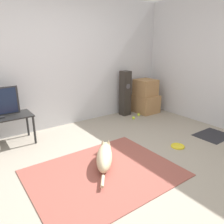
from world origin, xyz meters
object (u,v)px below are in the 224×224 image
(cardboard_box_lower, at_px, (146,104))
(tennis_ball_near_speaker, at_px, (134,118))
(cardboard_box_upper, at_px, (146,87))
(floor_speaker, at_px, (125,93))
(dog, at_px, (105,156))
(frisbee, at_px, (178,146))
(tennis_ball_by_boxes, at_px, (139,115))

(cardboard_box_lower, bearing_deg, tennis_ball_near_speaker, -158.66)
(cardboard_box_upper, relative_size, floor_speaker, 0.44)
(floor_speaker, bearing_deg, dog, -136.14)
(dog, bearing_deg, floor_speaker, 43.86)
(frisbee, height_order, floor_speaker, floor_speaker)
(tennis_ball_near_speaker, bearing_deg, cardboard_box_lower, 21.34)
(frisbee, distance_m, tennis_ball_near_speaker, 1.48)
(cardboard_box_upper, distance_m, tennis_ball_by_boxes, 0.68)
(dog, xyz_separation_m, cardboard_box_upper, (2.16, 1.45, 0.48))
(frisbee, height_order, tennis_ball_near_speaker, tennis_ball_near_speaker)
(cardboard_box_lower, xyz_separation_m, floor_speaker, (-0.54, 0.14, 0.30))
(cardboard_box_upper, bearing_deg, frisbee, -117.40)
(cardboard_box_lower, relative_size, tennis_ball_by_boxes, 7.80)
(floor_speaker, height_order, tennis_ball_by_boxes, floor_speaker)
(cardboard_box_upper, height_order, tennis_ball_near_speaker, cardboard_box_upper)
(dog, xyz_separation_m, tennis_ball_by_boxes, (1.84, 1.31, -0.10))
(dog, distance_m, cardboard_box_lower, 2.61)
(cardboard_box_upper, xyz_separation_m, tennis_ball_near_speaker, (-0.58, -0.25, -0.58))
(cardboard_box_lower, xyz_separation_m, tennis_ball_by_boxes, (-0.34, -0.12, -0.18))
(frisbee, xyz_separation_m, floor_speaker, (0.36, 1.82, 0.50))
(floor_speaker, bearing_deg, tennis_ball_by_boxes, -53.29)
(tennis_ball_by_boxes, bearing_deg, floor_speaker, 126.71)
(dog, height_order, cardboard_box_lower, cardboard_box_lower)
(dog, distance_m, frisbee, 1.31)
(dog, distance_m, tennis_ball_near_speaker, 1.99)
(dog, height_order, cardboard_box_upper, cardboard_box_upper)
(frisbee, distance_m, tennis_ball_by_boxes, 1.65)
(tennis_ball_by_boxes, distance_m, tennis_ball_near_speaker, 0.27)
(frisbee, height_order, cardboard_box_upper, cardboard_box_upper)
(frisbee, bearing_deg, tennis_ball_by_boxes, 70.37)
(cardboard_box_lower, height_order, tennis_ball_by_boxes, cardboard_box_lower)
(frisbee, xyz_separation_m, tennis_ball_near_speaker, (0.30, 1.45, 0.02))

